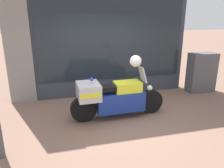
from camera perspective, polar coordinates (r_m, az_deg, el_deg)
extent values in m
plane|color=#7A5B4C|center=(5.48, 1.49, -9.21)|extent=(60.00, 60.00, 0.00)
cube|color=#333842|center=(6.85, -3.04, 14.24)|extent=(5.47, 0.40, 4.15)
cube|color=gray|center=(6.82, -23.58, 12.85)|extent=(0.72, 0.55, 4.15)
cube|color=#1E262D|center=(6.71, 0.15, 14.63)|extent=(4.52, 0.02, 3.15)
cube|color=slate|center=(7.25, -0.61, -0.07)|extent=(4.30, 0.30, 0.55)
cube|color=silver|center=(7.16, -0.90, 7.36)|extent=(4.30, 0.02, 1.34)
cube|color=beige|center=(6.94, -0.65, 12.57)|extent=(4.30, 0.30, 0.02)
cube|color=#195623|center=(6.74, -14.38, 12.24)|extent=(0.18, 0.04, 0.06)
cube|color=maroon|center=(6.79, -7.43, 12.66)|extent=(0.18, 0.04, 0.06)
cube|color=black|center=(6.93, -0.65, 12.90)|extent=(0.18, 0.04, 0.06)
cube|color=#B7B2A8|center=(7.16, 5.77, 12.96)|extent=(0.18, 0.04, 0.06)
cube|color=#C68E19|center=(7.48, 11.73, 12.88)|extent=(0.18, 0.04, 0.06)
cube|color=#2866B7|center=(6.89, -11.31, 2.21)|extent=(0.19, 0.02, 0.27)
cube|color=white|center=(7.07, -0.49, 2.95)|extent=(0.19, 0.03, 0.27)
cube|color=red|center=(7.49, 9.46, 3.54)|extent=(0.19, 0.03, 0.27)
cylinder|color=black|center=(5.80, 10.01, -4.50)|extent=(0.64, 0.16, 0.63)
cylinder|color=black|center=(5.31, -7.41, -6.49)|extent=(0.64, 0.16, 0.63)
cube|color=navy|center=(5.46, 2.14, -4.49)|extent=(1.20, 0.48, 0.49)
cube|color=yellow|center=(5.40, 4.04, -0.82)|extent=(0.66, 0.42, 0.28)
cube|color=black|center=(5.26, -0.62, -0.96)|extent=(0.70, 0.35, 0.10)
cube|color=#B7B7BC|center=(5.16, -6.18, -1.88)|extent=(0.54, 0.67, 0.38)
cube|color=yellow|center=(5.16, -6.18, -1.88)|extent=(0.49, 0.68, 0.11)
cube|color=#B2BCC6|center=(5.45, 7.96, 2.55)|extent=(0.16, 0.31, 0.40)
sphere|color=white|center=(5.65, 9.81, -0.99)|extent=(0.14, 0.14, 0.14)
sphere|color=blue|center=(5.09, -5.32, 1.18)|extent=(0.09, 0.09, 0.09)
cube|color=#4C4C51|center=(7.84, 22.34, 2.79)|extent=(0.90, 0.43, 1.30)
sphere|color=white|center=(5.30, 6.18, 5.98)|extent=(0.29, 0.29, 0.29)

